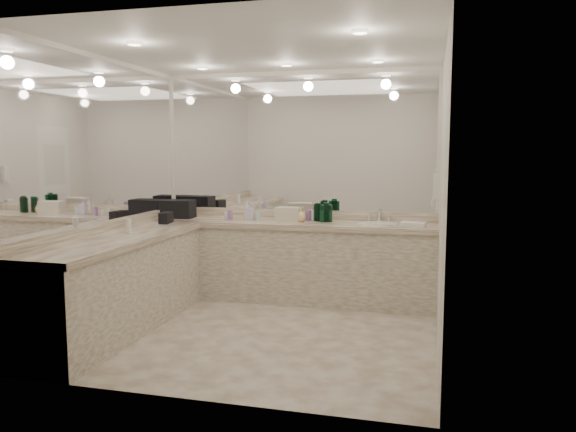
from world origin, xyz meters
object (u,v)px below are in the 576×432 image
(sink, at_px, (377,224))
(soap_bottle_a, at_px, (247,210))
(soap_bottle_c, at_px, (300,214))
(black_toiletry_bag, at_px, (177,208))
(hand_towel, at_px, (413,224))
(cream_cosmetic_case, at_px, (289,214))
(soap_bottle_b, at_px, (250,211))
(wall_phone, at_px, (436,186))

(sink, xyz_separation_m, soap_bottle_a, (-1.50, 0.06, 0.11))
(soap_bottle_c, bearing_deg, black_toiletry_bag, 179.73)
(soap_bottle_c, bearing_deg, hand_towel, -2.75)
(cream_cosmetic_case, height_order, soap_bottle_b, soap_bottle_b)
(soap_bottle_a, bearing_deg, cream_cosmetic_case, -4.96)
(wall_phone, distance_m, soap_bottle_b, 2.15)
(soap_bottle_a, xyz_separation_m, soap_bottle_b, (0.05, -0.05, -0.00))
(wall_phone, xyz_separation_m, soap_bottle_a, (-2.11, 0.56, -0.35))
(soap_bottle_a, height_order, soap_bottle_c, soap_bottle_a)
(soap_bottle_a, distance_m, soap_bottle_c, 0.66)
(sink, distance_m, black_toiletry_bag, 2.35)
(sink, distance_m, hand_towel, 0.39)
(wall_phone, xyz_separation_m, soap_bottle_c, (-1.45, 0.48, -0.37))
(black_toiletry_bag, relative_size, cream_cosmetic_case, 1.36)
(wall_phone, xyz_separation_m, black_toiletry_bag, (-2.95, 0.48, -0.34))
(sink, bearing_deg, soap_bottle_b, 179.85)
(cream_cosmetic_case, bearing_deg, sink, 5.57)
(black_toiletry_bag, distance_m, soap_bottle_a, 0.85)
(hand_towel, relative_size, soap_bottle_c, 1.52)
(wall_phone, bearing_deg, black_toiletry_bag, 170.70)
(hand_towel, bearing_deg, sink, 167.81)
(sink, distance_m, wall_phone, 0.91)
(wall_phone, height_order, soap_bottle_a, wall_phone)
(black_toiletry_bag, relative_size, soap_bottle_b, 1.93)
(soap_bottle_b, bearing_deg, cream_cosmetic_case, 0.99)
(soap_bottle_a, relative_size, soap_bottle_b, 1.03)
(cream_cosmetic_case, distance_m, hand_towel, 1.38)
(hand_towel, relative_size, soap_bottle_b, 1.26)
(wall_phone, height_order, hand_towel, wall_phone)
(soap_bottle_c, bearing_deg, soap_bottle_b, 177.37)
(black_toiletry_bag, xyz_separation_m, soap_bottle_b, (0.89, 0.02, -0.01))
(black_toiletry_bag, distance_m, cream_cosmetic_case, 1.36)
(soap_bottle_b, distance_m, soap_bottle_c, 0.60)
(wall_phone, distance_m, cream_cosmetic_case, 1.72)
(black_toiletry_bag, distance_m, hand_towel, 2.73)
(soap_bottle_a, bearing_deg, wall_phone, -14.80)
(black_toiletry_bag, relative_size, soap_bottle_c, 2.33)
(black_toiletry_bag, xyz_separation_m, soap_bottle_a, (0.85, 0.07, -0.01))
(wall_phone, relative_size, soap_bottle_c, 1.44)
(cream_cosmetic_case, bearing_deg, wall_phone, -11.54)
(hand_towel, height_order, soap_bottle_c, soap_bottle_c)
(sink, xyz_separation_m, black_toiletry_bag, (-2.35, -0.02, 0.12))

